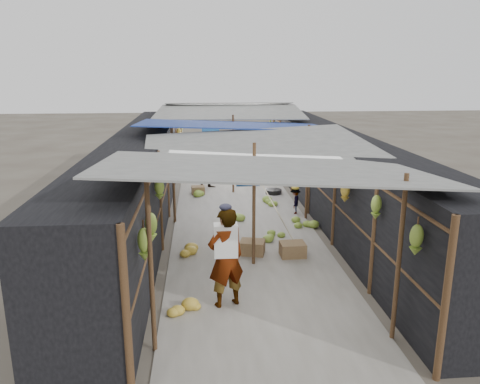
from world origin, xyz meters
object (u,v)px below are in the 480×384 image
object	(u,v)px
vendor_seated	(295,201)
crate_near	(252,248)
vendor_elderly	(226,258)
black_basin	(274,192)
shopper_blue	(209,167)

from	to	relation	value
vendor_seated	crate_near	bearing A→B (deg)	-14.03
vendor_elderly	vendor_seated	xyz separation A→B (m)	(2.26, 5.20, -0.51)
black_basin	vendor_seated	world-z (taller)	vendor_seated
vendor_elderly	crate_near	bearing A→B (deg)	-128.59
crate_near	shopper_blue	bearing A→B (deg)	111.64
crate_near	shopper_blue	xyz separation A→B (m)	(-0.81, 6.12, 0.61)
vendor_seated	black_basin	bearing A→B (deg)	-159.27
black_basin	vendor_seated	distance (m)	2.28
crate_near	vendor_elderly	distance (m)	2.51
black_basin	vendor_elderly	world-z (taller)	vendor_elderly
crate_near	shopper_blue	world-z (taller)	shopper_blue
vendor_elderly	vendor_seated	distance (m)	5.69
crate_near	vendor_elderly	bearing A→B (deg)	-93.19
black_basin	shopper_blue	bearing A→B (deg)	155.02
black_basin	vendor_seated	bearing A→B (deg)	-83.26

